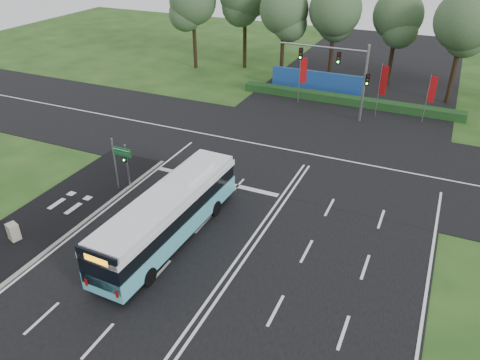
% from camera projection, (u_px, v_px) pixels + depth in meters
% --- Properties ---
extents(ground, '(120.00, 120.00, 0.00)m').
position_uv_depth(ground, '(253.00, 237.00, 27.64)').
color(ground, '#1F4517').
rests_on(ground, ground).
extents(road_main, '(20.00, 120.00, 0.04)m').
position_uv_depth(road_main, '(253.00, 237.00, 27.63)').
color(road_main, black).
rests_on(road_main, ground).
extents(road_cross, '(120.00, 14.00, 0.05)m').
position_uv_depth(road_cross, '(312.00, 154.00, 37.14)').
color(road_cross, black).
rests_on(road_cross, ground).
extents(bike_path, '(5.00, 18.00, 0.06)m').
position_uv_depth(bike_path, '(54.00, 214.00, 29.72)').
color(bike_path, black).
rests_on(bike_path, ground).
extents(kerb_strip, '(0.25, 18.00, 0.12)m').
position_uv_depth(kerb_strip, '(83.00, 223.00, 28.85)').
color(kerb_strip, gray).
rests_on(kerb_strip, ground).
extents(city_bus, '(2.83, 11.91, 3.40)m').
position_uv_depth(city_bus, '(169.00, 215.00, 26.65)').
color(city_bus, '#53B1C1').
rests_on(city_bus, ground).
extents(pedestrian_signal, '(0.27, 0.41, 3.21)m').
position_uv_depth(pedestrian_signal, '(127.00, 164.00, 31.94)').
color(pedestrian_signal, gray).
rests_on(pedestrian_signal, ground).
extents(street_sign, '(1.51, 0.14, 3.87)m').
position_uv_depth(street_sign, '(118.00, 159.00, 31.18)').
color(street_sign, gray).
rests_on(street_sign, ground).
extents(utility_cabinet, '(0.79, 0.73, 1.09)m').
position_uv_depth(utility_cabinet, '(13.00, 232.00, 27.20)').
color(utility_cabinet, '#AEA38C').
rests_on(utility_cabinet, ground).
extents(banner_flag_left, '(0.66, 0.29, 4.74)m').
position_uv_depth(banner_flag_left, '(302.00, 73.00, 45.83)').
color(banner_flag_left, gray).
rests_on(banner_flag_left, ground).
extents(banner_flag_mid, '(0.69, 0.34, 5.02)m').
position_uv_depth(banner_flag_mid, '(382.00, 84.00, 42.43)').
color(banner_flag_mid, gray).
rests_on(banner_flag_mid, ground).
extents(banner_flag_right, '(0.65, 0.14, 4.44)m').
position_uv_depth(banner_flag_right, '(431.00, 92.00, 41.48)').
color(banner_flag_right, gray).
rests_on(banner_flag_right, ground).
extents(traffic_light_gantry, '(8.41, 0.28, 7.00)m').
position_uv_depth(traffic_light_gantry, '(346.00, 69.00, 41.50)').
color(traffic_light_gantry, gray).
rests_on(traffic_light_gantry, ground).
extents(hedge, '(22.00, 1.20, 0.80)m').
position_uv_depth(hedge, '(348.00, 100.00, 46.85)').
color(hedge, '#153C19').
rests_on(hedge, ground).
extents(blue_hoarding, '(10.00, 0.30, 2.20)m').
position_uv_depth(blue_hoarding, '(317.00, 81.00, 49.92)').
color(blue_hoarding, '#1A4390').
rests_on(blue_hoarding, ground).
extents(eucalyptus_row, '(46.95, 9.03, 11.88)m').
position_uv_depth(eucalyptus_row, '(362.00, 12.00, 48.20)').
color(eucalyptus_row, black).
rests_on(eucalyptus_row, ground).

